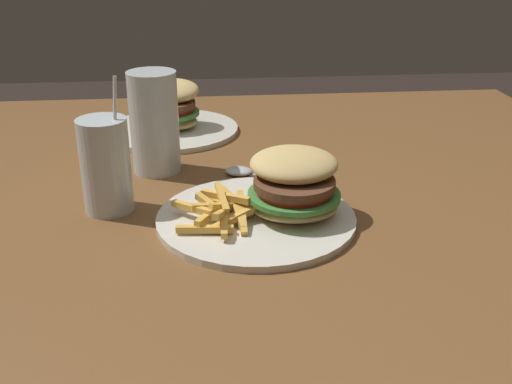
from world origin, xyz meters
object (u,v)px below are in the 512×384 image
object	(u,v)px
beer_glass	(155,125)
meal_plate_far	(171,116)
meal_plate_near	(276,199)
juice_glass	(106,168)
spoon	(244,172)

from	to	relation	value
beer_glass	meal_plate_far	world-z (taller)	beer_glass
beer_glass	meal_plate_far	distance (m)	0.22
meal_plate_near	beer_glass	size ratio (longest dim) A/B	1.66
juice_glass	meal_plate_far	bearing A→B (deg)	77.64
beer_glass	juice_glass	size ratio (longest dim) A/B	0.86
meal_plate_near	meal_plate_far	bearing A→B (deg)	110.86
spoon	juice_glass	bearing A→B (deg)	43.96
meal_plate_near	beer_glass	world-z (taller)	beer_glass
juice_glass	spoon	world-z (taller)	juice_glass
meal_plate_near	meal_plate_far	xyz separation A→B (m)	(-0.16, 0.42, 0.00)
beer_glass	meal_plate_far	size ratio (longest dim) A/B	0.63
spoon	meal_plate_far	bearing A→B (deg)	-47.47
meal_plate_near	beer_glass	distance (m)	0.28
meal_plate_near	beer_glass	bearing A→B (deg)	130.36
meal_plate_far	juice_glass	bearing A→B (deg)	-102.36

